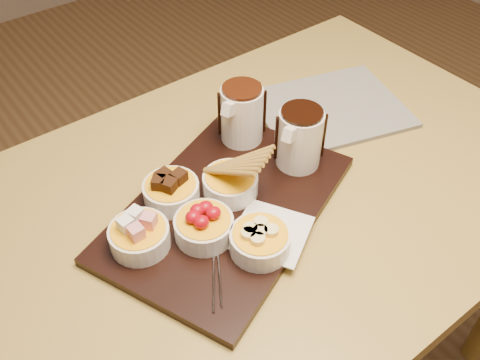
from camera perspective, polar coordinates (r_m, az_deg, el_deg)
dining_table at (r=1.09m, az=2.56°, el=-4.26°), size 1.20×0.80×0.75m
serving_board at (r=0.96m, az=-1.43°, el=-2.95°), size 0.54×0.45×0.02m
napkin at (r=0.91m, az=3.33°, el=-5.61°), size 0.16×0.16×0.00m
bowl_marshmallows at (r=0.89m, az=-10.65°, el=-5.98°), size 0.10×0.10×0.04m
bowl_cake at (r=0.95m, az=-7.33°, el=-1.31°), size 0.10×0.10×0.04m
bowl_strawberries at (r=0.89m, az=-3.85°, el=-5.08°), size 0.10×0.10×0.04m
bowl_biscotti at (r=0.96m, az=-1.04°, el=-0.46°), size 0.10×0.10×0.04m
bowl_bananas at (r=0.87m, az=2.15°, el=-6.60°), size 0.10×0.10×0.04m
pitcher_dark_chocolate at (r=1.00m, az=6.38°, el=4.39°), size 0.11×0.11×0.12m
pitcher_milk_chocolate at (r=1.05m, az=0.20°, el=6.98°), size 0.11×0.11×0.12m
fondue_skewers at (r=0.89m, az=-2.80°, el=-6.76°), size 0.23×0.18×0.01m
newspaper at (r=1.21m, az=9.61°, el=7.52°), size 0.37×0.33×0.01m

